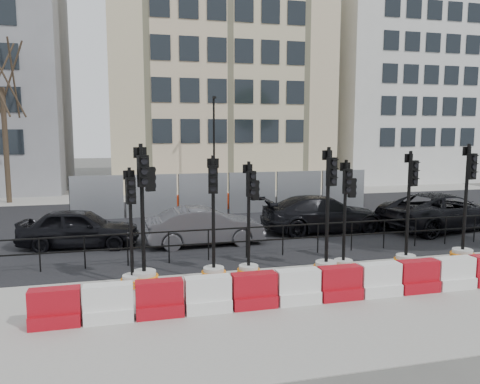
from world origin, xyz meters
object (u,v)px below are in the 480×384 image
object	(u,v)px
traffic_signal_a	(132,265)
traffic_signal_h	(464,239)
traffic_signal_d	(249,252)
car_c	(323,214)
car_a	(79,228)

from	to	relation	value
traffic_signal_a	traffic_signal_h	distance (m)	9.68
traffic_signal_d	traffic_signal_h	size ratio (longest dim) A/B	0.88
traffic_signal_h	car_c	world-z (taller)	traffic_signal_h
traffic_signal_h	car_c	distance (m)	5.64
traffic_signal_a	car_a	distance (m)	5.11
car_a	car_c	world-z (taller)	car_c
car_a	traffic_signal_a	bearing A→B (deg)	-152.23
traffic_signal_h	car_a	size ratio (longest dim) A/B	0.86
traffic_signal_a	car_c	distance (m)	9.07
traffic_signal_a	car_c	bearing A→B (deg)	23.95
traffic_signal_d	car_a	bearing A→B (deg)	117.17
traffic_signal_h	car_c	size ratio (longest dim) A/B	0.72
car_c	traffic_signal_a	bearing A→B (deg)	125.33
traffic_signal_d	traffic_signal_h	bearing A→B (deg)	-18.37
car_a	car_c	size ratio (longest dim) A/B	0.84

